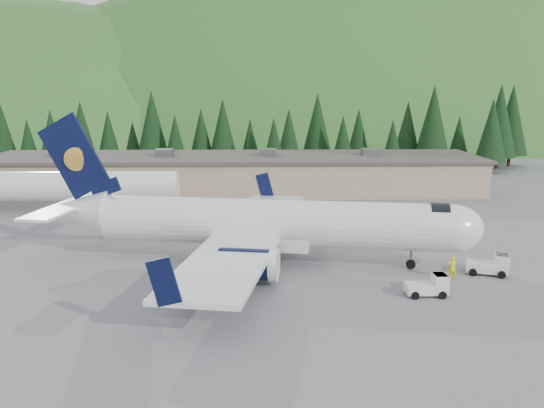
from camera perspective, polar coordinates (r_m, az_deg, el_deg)
The scene contains 9 objects.
ground at distance 51.96m, azimuth 0.13°, elevation -5.58°, with size 600.00×600.00×0.00m, color slate.
airliner at distance 51.29m, azimuth -1.10°, elevation -1.90°, with size 38.14×35.97×12.68m.
second_airliner at distance 76.54m, azimuth -19.26°, elevation 1.67°, with size 27.50×11.00×10.05m.
baggage_tug_a at distance 45.32m, azimuth 14.65°, elevation -7.48°, with size 2.98×1.85×1.57m.
baggage_tug_b at distance 51.69m, azimuth 19.95°, elevation -5.44°, with size 3.58×2.73×1.72m.
terminal_building at distance 88.75m, azimuth -3.64°, elevation 2.97°, with size 71.00×17.00×6.10m.
ramp_worker at distance 49.44m, azimuth 16.60°, elevation -5.78°, with size 0.67×0.44×1.84m, color #FCF300.
tree_line at distance 112.25m, azimuth -0.91°, elevation 7.05°, with size 111.93×16.99×14.47m.
hills at distance 280.39m, azimuth 10.30°, elevation -9.76°, with size 614.00×330.00×300.00m.
Camera 1 is at (-1.09, -49.85, 14.60)m, focal length 40.00 mm.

